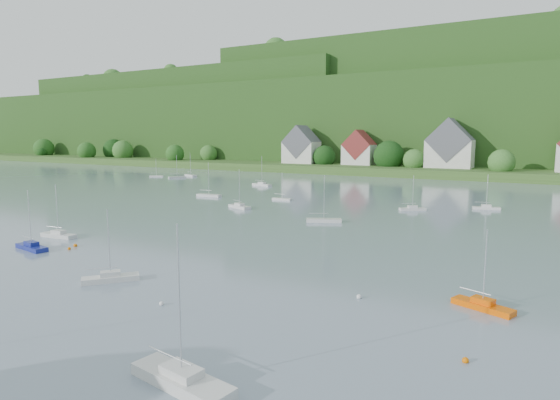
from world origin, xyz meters
name	(u,v)px	position (x,y,z in m)	size (l,w,h in m)	color
far_shore_strip	(441,169)	(0.00, 200.00, 1.50)	(600.00, 60.00, 3.00)	#34551F
forested_ridge	(470,119)	(0.39, 268.57, 22.89)	(620.00, 181.22, 69.89)	#1C4516
village_building_0	(301,148)	(-55.00, 187.00, 9.51)	(14.00, 10.40, 16.00)	beige
village_building_1	(359,150)	(-30.00, 189.00, 8.75)	(12.00, 9.36, 14.00)	beige
village_building_2	(450,148)	(5.00, 188.00, 10.27)	(16.00, 11.44, 18.00)	beige
near_sailboat_1	(32,246)	(-21.45, 43.43, 0.43)	(5.89, 2.41, 7.71)	navy
near_sailboat_3	(111,277)	(-1.80, 39.11, 0.42)	(4.76, 5.19, 7.44)	silver
near_sailboat_4	(182,379)	(18.01, 27.12, 0.49)	(7.43, 3.11, 9.72)	silver
near_sailboat_5	(483,305)	(31.92, 49.22, 0.40)	(5.27, 3.15, 6.88)	#EE5701
near_sailboat_6	(59,234)	(-25.05, 49.90, 0.42)	(5.79, 2.04, 7.67)	silver
mooring_buoy_1	(162,305)	(7.46, 36.60, 0.00)	(0.43, 0.43, 0.43)	silver
mooring_buoy_2	(465,362)	(32.08, 38.49, 0.00)	(0.44, 0.44, 0.44)	#E26803
mooring_buoy_3	(75,246)	(-18.01, 47.33, 0.00)	(0.50, 0.50, 0.50)	#E26803
mooring_buoy_4	(359,298)	(21.83, 46.68, 0.00)	(0.47, 0.47, 0.47)	silver
mooring_buoy_5	(69,250)	(-17.21, 45.80, 0.00)	(0.42, 0.42, 0.42)	#E26803
far_sailboat_cluster	(418,198)	(10.48, 117.15, 0.38)	(188.52, 65.37, 8.71)	silver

